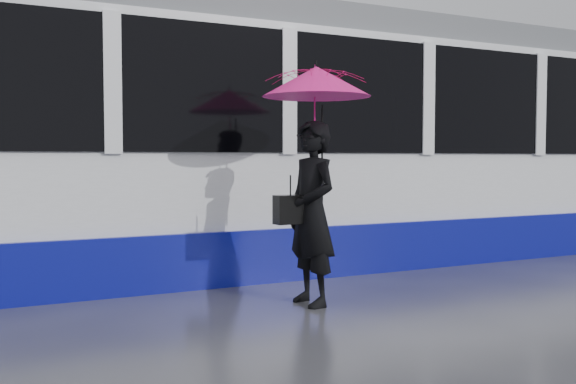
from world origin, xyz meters
TOP-DOWN VIEW (x-y plane):
  - ground at (0.00, 0.00)m, footprint 90.00×90.00m
  - rails at (0.00, 2.50)m, footprint 34.00×1.51m
  - tram at (-1.11, 2.50)m, footprint 26.00×2.56m
  - woman at (0.05, 0.09)m, footprint 0.48×0.69m
  - umbrella at (0.10, 0.09)m, footprint 1.14×1.14m
  - handbag at (-0.17, 0.11)m, footprint 0.33×0.16m

SIDE VIEW (x-z plane):
  - ground at x=0.00m, z-range 0.00..0.00m
  - rails at x=0.00m, z-range 0.00..0.02m
  - woman at x=0.05m, z-range 0.00..1.80m
  - handbag at x=-0.17m, z-range 0.71..1.17m
  - tram at x=-1.11m, z-range -0.04..3.31m
  - umbrella at x=0.10m, z-range 1.36..2.58m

